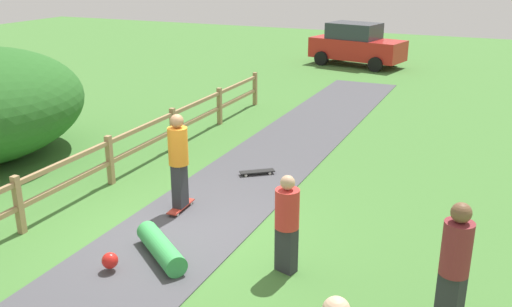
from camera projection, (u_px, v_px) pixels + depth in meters
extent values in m
plane|color=#427533|center=(183.00, 230.00, 10.30)|extent=(60.00, 60.00, 0.00)
cube|color=#47474C|center=(183.00, 229.00, 10.30)|extent=(2.40, 28.00, 0.02)
cube|color=#997A51|center=(19.00, 205.00, 10.01)|extent=(0.12, 0.12, 1.10)
cube|color=#997A51|center=(110.00, 160.00, 12.23)|extent=(0.12, 0.12, 1.10)
cube|color=#997A51|center=(173.00, 129.00, 14.45)|extent=(0.12, 0.12, 1.10)
cube|color=#997A51|center=(219.00, 106.00, 16.66)|extent=(0.12, 0.12, 1.10)
cube|color=#997A51|center=(255.00, 89.00, 18.88)|extent=(0.12, 0.12, 1.10)
cube|color=#997A51|center=(69.00, 183.00, 11.14)|extent=(0.08, 18.00, 0.09)
cube|color=#997A51|center=(67.00, 161.00, 10.99)|extent=(0.08, 18.00, 0.09)
cube|color=#B23326|center=(181.00, 206.00, 11.05)|extent=(0.24, 0.81, 0.02)
cylinder|color=silver|center=(184.00, 202.00, 11.33)|extent=(0.03, 0.06, 0.06)
cylinder|color=silver|center=(191.00, 203.00, 11.28)|extent=(0.03, 0.06, 0.06)
cylinder|color=silver|center=(171.00, 213.00, 10.84)|extent=(0.03, 0.06, 0.06)
cylinder|color=silver|center=(177.00, 215.00, 10.79)|extent=(0.03, 0.06, 0.06)
cube|color=#2D2D33|center=(180.00, 185.00, 10.90)|extent=(0.22, 0.33, 0.87)
cylinder|color=orange|center=(178.00, 146.00, 10.64)|extent=(0.40, 0.40, 0.73)
sphere|color=#9E704C|center=(177.00, 121.00, 10.48)|extent=(0.26, 0.26, 0.26)
cylinder|color=green|center=(161.00, 248.00, 9.24)|extent=(1.37, 1.16, 0.36)
sphere|color=red|center=(110.00, 261.00, 8.86)|extent=(0.26, 0.26, 0.26)
cube|color=black|center=(257.00, 171.00, 12.85)|extent=(0.75, 0.65, 0.02)
cylinder|color=silver|center=(268.00, 171.00, 13.00)|extent=(0.07, 0.06, 0.06)
cylinder|color=silver|center=(270.00, 173.00, 12.86)|extent=(0.07, 0.06, 0.06)
cylinder|color=silver|center=(245.00, 173.00, 12.87)|extent=(0.07, 0.06, 0.06)
cylinder|color=silver|center=(246.00, 175.00, 12.73)|extent=(0.07, 0.06, 0.06)
cube|color=#2D2D33|center=(286.00, 249.00, 8.84)|extent=(0.36, 0.29, 0.76)
cylinder|color=red|center=(287.00, 209.00, 8.61)|extent=(0.48, 0.48, 0.63)
sphere|color=tan|center=(288.00, 183.00, 8.47)|extent=(0.23, 0.23, 0.23)
cube|color=#2D2D33|center=(449.00, 303.00, 7.37)|extent=(0.38, 0.33, 0.87)
cylinder|color=maroon|center=(457.00, 248.00, 7.10)|extent=(0.51, 0.51, 0.73)
sphere|color=brown|center=(461.00, 213.00, 6.94)|extent=(0.26, 0.26, 0.26)
cube|color=red|center=(357.00, 49.00, 25.73)|extent=(4.46, 2.55, 0.90)
cube|color=#2D333D|center=(354.00, 31.00, 25.58)|extent=(2.48, 1.99, 0.70)
cylinder|color=black|center=(392.00, 59.00, 25.80)|extent=(0.68, 0.37, 0.64)
cylinder|color=black|center=(375.00, 64.00, 24.46)|extent=(0.68, 0.37, 0.64)
cylinder|color=black|center=(340.00, 53.00, 27.31)|extent=(0.68, 0.37, 0.64)
cylinder|color=black|center=(321.00, 58.00, 25.96)|extent=(0.68, 0.37, 0.64)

